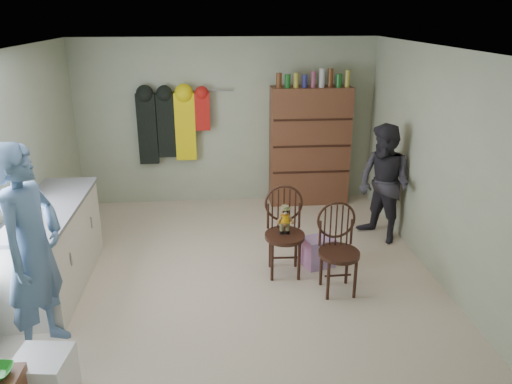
{
  "coord_description": "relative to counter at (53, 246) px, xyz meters",
  "views": [
    {
      "loc": [
        -0.2,
        -4.99,
        2.85
      ],
      "look_at": [
        0.25,
        0.2,
        0.95
      ],
      "focal_mm": 35.0,
      "sensor_mm": 36.0,
      "label": 1
    }
  ],
  "objects": [
    {
      "name": "room_walls",
      "position": [
        1.95,
        0.53,
        1.11
      ],
      "size": [
        5.0,
        5.0,
        5.0
      ],
      "color": "#ACB395",
      "rests_on": "ground"
    },
    {
      "name": "chair_front",
      "position": [
        2.51,
        0.1,
        0.09
      ],
      "size": [
        0.47,
        0.47,
        1.01
      ],
      "rotation": [
        0.0,
        0.0,
        -0.05
      ],
      "color": "#361C13",
      "rests_on": "ground"
    },
    {
      "name": "chair_far",
      "position": [
        3.02,
        -0.34,
        0.05
      ],
      "size": [
        0.45,
        0.45,
        0.97
      ],
      "rotation": [
        0.0,
        0.0,
        0.04
      ],
      "color": "#361C13",
      "rests_on": "ground"
    },
    {
      "name": "counter",
      "position": [
        0.0,
        0.0,
        0.0
      ],
      "size": [
        0.64,
        1.86,
        0.94
      ],
      "color": "silver",
      "rests_on": "ground"
    },
    {
      "name": "person_right",
      "position": [
        3.9,
        0.86,
        0.29
      ],
      "size": [
        0.87,
        0.94,
        1.53
      ],
      "primitive_type": "imported",
      "rotation": [
        0.0,
        0.0,
        -1.05
      ],
      "color": "#2D2B33",
      "rests_on": "ground"
    },
    {
      "name": "striped_bag",
      "position": [
        2.94,
        0.2,
        -0.29
      ],
      "size": [
        0.4,
        0.35,
        0.36
      ],
      "primitive_type": "cube",
      "rotation": [
        0.0,
        0.0,
        0.32
      ],
      "color": "pink",
      "rests_on": "ground"
    },
    {
      "name": "plastic_tub",
      "position": [
        0.39,
        -1.74,
        -0.28
      ],
      "size": [
        0.45,
        0.43,
        0.39
      ],
      "primitive_type": "cube",
      "rotation": [
        0.0,
        0.0,
        -0.12
      ],
      "color": "white",
      "rests_on": "ground"
    },
    {
      "name": "person_left",
      "position": [
        0.21,
        -1.09,
        0.48
      ],
      "size": [
        0.6,
        0.78,
        1.9
      ],
      "primitive_type": "imported",
      "rotation": [
        0.0,
        0.0,
        1.34
      ],
      "color": "slate",
      "rests_on": "ground"
    },
    {
      "name": "coat_rack",
      "position": [
        1.12,
        2.38,
        0.78
      ],
      "size": [
        1.42,
        0.12,
        1.09
      ],
      "color": "#99999E",
      "rests_on": "ground"
    },
    {
      "name": "ground_plane",
      "position": [
        1.95,
        0.0,
        -0.47
      ],
      "size": [
        5.0,
        5.0,
        0.0
      ],
      "primitive_type": "plane",
      "color": "beige",
      "rests_on": "ground"
    },
    {
      "name": "dresser",
      "position": [
        3.2,
        2.3,
        0.44
      ],
      "size": [
        1.2,
        0.39,
        2.07
      ],
      "color": "brown",
      "rests_on": "ground"
    }
  ]
}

